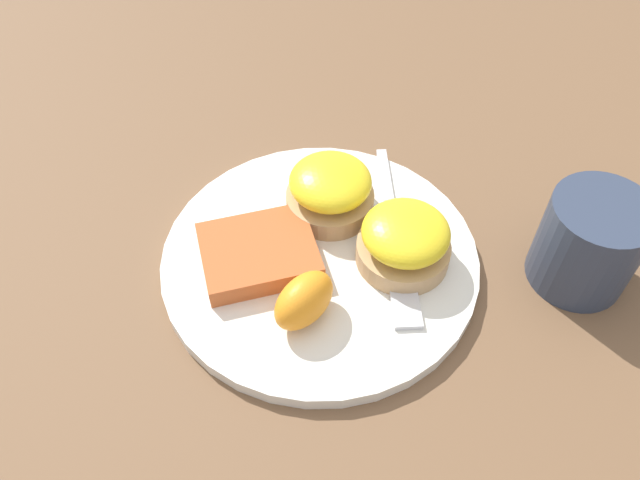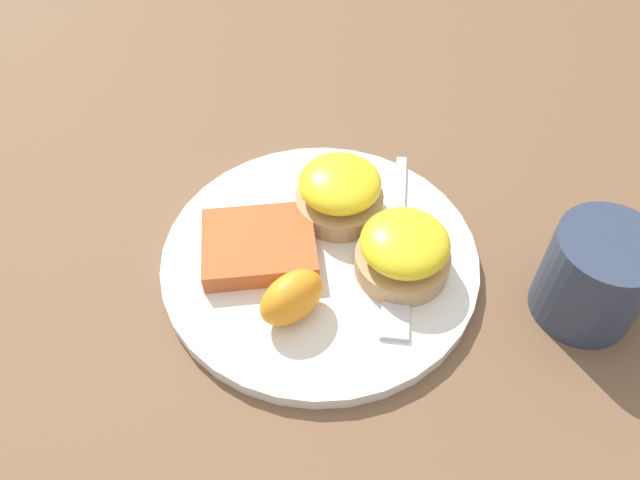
# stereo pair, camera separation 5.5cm
# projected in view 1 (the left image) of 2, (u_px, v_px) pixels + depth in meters

# --- Properties ---
(ground_plane) EXTENTS (1.10, 1.10, 0.00)m
(ground_plane) POSITION_uv_depth(u_px,v_px,m) (320.00, 263.00, 0.58)
(ground_plane) COLOR brown
(plate) EXTENTS (0.29, 0.29, 0.01)m
(plate) POSITION_uv_depth(u_px,v_px,m) (320.00, 259.00, 0.57)
(plate) COLOR silver
(plate) RESTS_ON ground_plane
(sandwich_benedict_left) EXTENTS (0.08, 0.08, 0.05)m
(sandwich_benedict_left) POSITION_uv_depth(u_px,v_px,m) (405.00, 241.00, 0.54)
(sandwich_benedict_left) COLOR tan
(sandwich_benedict_left) RESTS_ON plate
(sandwich_benedict_right) EXTENTS (0.08, 0.08, 0.05)m
(sandwich_benedict_right) POSITION_uv_depth(u_px,v_px,m) (330.00, 190.00, 0.58)
(sandwich_benedict_right) COLOR tan
(sandwich_benedict_right) RESTS_ON plate
(hashbrown_patty) EXTENTS (0.11, 0.10, 0.02)m
(hashbrown_patty) POSITION_uv_depth(u_px,v_px,m) (259.00, 249.00, 0.56)
(hashbrown_patty) COLOR #B5572A
(hashbrown_patty) RESTS_ON plate
(orange_wedge) EXTENTS (0.07, 0.07, 0.04)m
(orange_wedge) POSITION_uv_depth(u_px,v_px,m) (304.00, 300.00, 0.51)
(orange_wedge) COLOR orange
(orange_wedge) RESTS_ON plate
(fork) EXTENTS (0.03, 0.22, 0.00)m
(fork) POSITION_uv_depth(u_px,v_px,m) (395.00, 242.00, 0.57)
(fork) COLOR silver
(fork) RESTS_ON plate
(cup) EXTENTS (0.12, 0.09, 0.09)m
(cup) POSITION_uv_depth(u_px,v_px,m) (590.00, 243.00, 0.54)
(cup) COLOR #2D384C
(cup) RESTS_ON ground_plane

